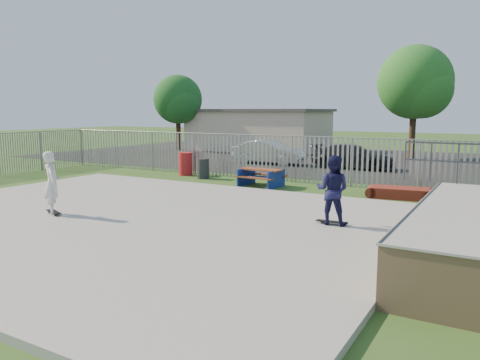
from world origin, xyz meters
The scene contains 17 objects.
ground centered at (0.00, 0.00, 0.00)m, with size 120.00×120.00×0.00m, color #2D501B.
concrete_slab centered at (0.00, 0.00, 0.07)m, with size 15.00×12.00×0.15m, color #9C9C97.
fence centered at (1.00, 4.59, 1.00)m, with size 26.04×16.02×2.00m.
picnic_table centered at (0.40, 7.31, 0.37)m, with size 1.81×1.53×0.73m.
funbox centered at (5.85, 7.44, 0.19)m, with size 2.02×1.21×0.38m.
trash_bin_red centered at (-4.31, 8.50, 0.54)m, with size 0.65×0.65×1.09m, color #AE1A20.
trash_bin_grey centered at (-2.94, 8.00, 0.45)m, with size 0.54×0.54×0.91m, color #262628.
parking_lot centered at (0.00, 19.00, 0.01)m, with size 40.00×18.00×0.02m, color black.
car_silver centered at (-2.92, 14.65, 0.71)m, with size 1.45×4.16×1.37m, color silver.
car_dark centered at (1.92, 14.95, 0.66)m, with size 1.78×4.38×1.27m, color black.
building centered at (-8.00, 23.00, 1.61)m, with size 10.40×6.40×3.20m.
tree_left centered at (-13.56, 20.02, 3.93)m, with size 3.78×3.78×5.84m.
tree_mid centered at (3.60, 22.18, 4.84)m, with size 4.66×4.66×7.19m.
skateboard_a centered at (5.24, 1.98, 0.19)m, with size 0.81×0.26×0.08m.
skateboard_b centered at (-2.03, -0.84, 0.19)m, with size 0.82×0.48×0.08m.
skater_navy centered at (5.24, 1.98, 1.05)m, with size 0.87×0.68×1.79m, color #13133C.
skater_white centered at (-2.03, -0.84, 1.05)m, with size 0.65×0.43×1.79m, color silver.
Camera 1 is at (9.12, -9.47, 3.07)m, focal length 35.00 mm.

